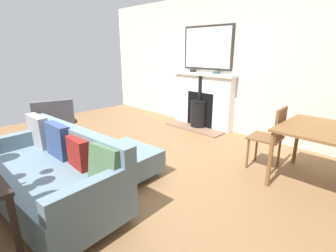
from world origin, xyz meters
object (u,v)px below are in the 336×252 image
Objects in this scene: fireplace at (202,103)px; sofa at (53,174)px; ottoman at (128,159)px; mantel_bowl_far at (216,72)px; dining_table at (322,136)px; dining_chair_near_fireplace at (272,134)px; armchair_accent at (54,122)px; mantel_bowl_near at (193,70)px.

fireplace is 0.79× the size of sofa.
fireplace reaches higher than ottoman.
mantel_bowl_far is at bearing -174.41° from sofa.
ottoman is 0.82× the size of dining_table.
dining_table is 0.58m from dining_chair_near_fireplace.
fireplace is at bearing 160.46° from armchair_accent.
sofa is at bearing -0.97° from ottoman.
dining_chair_near_fireplace is (-1.74, 2.85, 0.05)m from armchair_accent.
ottoman is 2.36m from dining_table.
mantel_bowl_far is 0.18× the size of ottoman.
dining_table is at bearing 70.13° from mantel_bowl_near.
fireplace is at bearing -86.32° from mantel_bowl_far.
mantel_bowl_far is at bearing 93.68° from fireplace.
armchair_accent is 3.84m from dining_table.
ottoman is at bearing 99.98° from armchair_accent.
sofa is at bearing 15.03° from mantel_bowl_near.
sofa is at bearing -27.88° from dining_chair_near_fireplace.
dining_table is (-1.73, 3.43, 0.17)m from armchair_accent.
dining_chair_near_fireplace reaches higher than sofa.
dining_table is at bearing 68.44° from fireplace.
mantel_bowl_far is 0.08× the size of sofa.
mantel_bowl_near is 2.48m from dining_chair_near_fireplace.
mantel_bowl_far reaches higher than dining_table.
sofa is (3.36, 0.63, -0.15)m from fireplace.
mantel_bowl_near is at bearing -159.25° from ottoman.
armchair_accent is 0.96× the size of dining_chair_near_fireplace.
sofa is at bearing 67.34° from armchair_accent.
fireplace is at bearing -165.17° from ottoman.
armchair_accent is (-0.66, -1.58, 0.11)m from sofa.
mantel_bowl_near is 0.15× the size of armchair_accent.
fireplace is 0.72m from mantel_bowl_near.
dining_chair_near_fireplace is at bearing 152.12° from sofa.
armchair_accent is 3.34m from dining_chair_near_fireplace.
dining_table is at bearing 89.36° from dining_chair_near_fireplace.
dining_table is at bearing 116.78° from armchair_accent.
dining_chair_near_fireplace reaches higher than armchair_accent.
fireplace is at bearing -117.08° from dining_chair_near_fireplace.
ottoman is at bearing -51.59° from dining_table.
sofa is 2.18× the size of armchair_accent.
fireplace is at bearing -169.48° from sofa.
fireplace is at bearing 86.18° from mantel_bowl_near.
mantel_bowl_far is (-0.02, 0.29, 0.66)m from fireplace.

